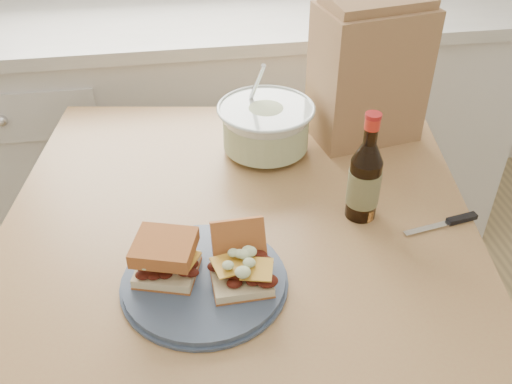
{
  "coord_description": "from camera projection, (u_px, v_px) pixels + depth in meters",
  "views": [
    {
      "loc": [
        0.01,
        -0.19,
        1.59
      ],
      "look_at": [
        0.16,
        0.72,
        0.9
      ],
      "focal_mm": 40.0,
      "sensor_mm": 36.0,
      "label": 1
    }
  ],
  "objects": [
    {
      "name": "knife",
      "position": [
        453.0,
        221.0,
        1.19
      ],
      "size": [
        0.17,
        0.05,
        0.01
      ],
      "rotation": [
        0.0,
        0.0,
        0.18
      ],
      "color": "silver",
      "rests_on": "dining_table"
    },
    {
      "name": "sandwich_left",
      "position": [
        166.0,
        257.0,
        1.02
      ],
      "size": [
        0.13,
        0.12,
        0.08
      ],
      "rotation": [
        0.0,
        0.0,
        -0.3
      ],
      "color": "beige",
      "rests_on": "plate"
    },
    {
      "name": "cabinet_run",
      "position": [
        175.0,
        134.0,
        2.16
      ],
      "size": [
        2.5,
        0.64,
        0.94
      ],
      "color": "white",
      "rests_on": "ground"
    },
    {
      "name": "paper_bag",
      "position": [
        368.0,
        74.0,
        1.38
      ],
      "size": [
        0.28,
        0.21,
        0.33
      ],
      "primitive_type": "cube",
      "rotation": [
        0.0,
        0.0,
        0.18
      ],
      "color": "#9F734D",
      "rests_on": "dining_table"
    },
    {
      "name": "beer_bottle",
      "position": [
        365.0,
        179.0,
        1.16
      ],
      "size": [
        0.07,
        0.07,
        0.24
      ],
      "rotation": [
        0.0,
        0.0,
        -0.29
      ],
      "color": "black",
      "rests_on": "dining_table"
    },
    {
      "name": "plate",
      "position": [
        204.0,
        281.0,
        1.04
      ],
      "size": [
        0.3,
        0.3,
        0.02
      ],
      "primitive_type": "cylinder",
      "color": "#404F68",
      "rests_on": "dining_table"
    },
    {
      "name": "sandwich_right",
      "position": [
        240.0,
        263.0,
        1.03
      ],
      "size": [
        0.11,
        0.15,
        0.09
      ],
      "rotation": [
        0.0,
        0.0,
        0.03
      ],
      "color": "beige",
      "rests_on": "plate"
    },
    {
      "name": "dining_table",
      "position": [
        240.0,
        261.0,
        1.27
      ],
      "size": [
        1.13,
        1.13,
        0.82
      ],
      "rotation": [
        0.0,
        0.0,
        -0.16
      ],
      "color": "#A5824E",
      "rests_on": "ground"
    },
    {
      "name": "coleslaw_bowl",
      "position": [
        266.0,
        129.0,
        1.38
      ],
      "size": [
        0.23,
        0.23,
        0.23
      ],
      "color": "white",
      "rests_on": "dining_table"
    }
  ]
}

